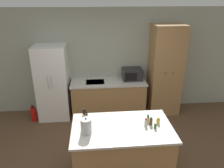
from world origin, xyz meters
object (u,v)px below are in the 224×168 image
(microwave, at_px, (132,74))
(spice_bottle_green_herb, at_px, (146,122))
(pantry_cabinet, at_px, (165,71))
(spice_bottle_amber_oil, at_px, (155,126))
(spice_bottle_short_red, at_px, (148,118))
(fire_extinguisher, at_px, (34,114))
(spice_bottle_tall_dark, at_px, (158,121))
(refrigerator, at_px, (53,83))
(kettle, at_px, (86,126))
(spice_bottle_pale_salt, at_px, (151,121))
(knife_block, at_px, (86,120))

(microwave, height_order, spice_bottle_green_herb, microwave)
(pantry_cabinet, xyz_separation_m, spice_bottle_green_herb, (-0.97, -2.10, -0.11))
(spice_bottle_green_herb, bearing_deg, spice_bottle_amber_oil, -34.63)
(pantry_cabinet, relative_size, spice_bottle_green_herb, 17.13)
(pantry_cabinet, height_order, spice_bottle_green_herb, pantry_cabinet)
(spice_bottle_short_red, distance_m, fire_extinguisher, 3.03)
(pantry_cabinet, relative_size, spice_bottle_tall_dark, 20.93)
(refrigerator, xyz_separation_m, spice_bottle_green_herb, (1.77, -2.08, 0.11))
(kettle, bearing_deg, microwave, 64.49)
(spice_bottle_pale_salt, bearing_deg, microwave, 87.78)
(spice_bottle_green_herb, xyz_separation_m, spice_bottle_pale_salt, (0.09, 0.02, 0.00))
(spice_bottle_short_red, bearing_deg, spice_bottle_pale_salt, -77.45)
(spice_bottle_amber_oil, bearing_deg, spice_bottle_tall_dark, 58.04)
(microwave, relative_size, kettle, 1.85)
(fire_extinguisher, bearing_deg, spice_bottle_green_herb, -39.67)
(spice_bottle_green_herb, distance_m, kettle, 0.94)
(microwave, relative_size, spice_bottle_tall_dark, 4.53)
(knife_block, relative_size, spice_bottle_amber_oil, 3.19)
(microwave, xyz_separation_m, knife_block, (-1.11, -2.11, 0.04))
(spice_bottle_green_herb, relative_size, spice_bottle_pale_salt, 0.98)
(refrigerator, bearing_deg, spice_bottle_green_herb, -49.59)
(spice_bottle_short_red, relative_size, spice_bottle_amber_oil, 1.29)
(refrigerator, relative_size, microwave, 3.73)
(spice_bottle_tall_dark, bearing_deg, fire_extinguisher, 143.49)
(spice_bottle_pale_salt, relative_size, kettle, 0.51)
(refrigerator, distance_m, spice_bottle_pale_salt, 2.77)
(spice_bottle_short_red, height_order, spice_bottle_pale_salt, spice_bottle_pale_salt)
(spice_bottle_pale_salt, distance_m, fire_extinguisher, 3.11)
(pantry_cabinet, height_order, microwave, pantry_cabinet)
(spice_bottle_green_herb, height_order, spice_bottle_pale_salt, spice_bottle_pale_salt)
(spice_bottle_green_herb, bearing_deg, pantry_cabinet, 65.09)
(spice_bottle_amber_oil, bearing_deg, spice_bottle_pale_salt, 110.93)
(pantry_cabinet, bearing_deg, refrigerator, -179.59)
(microwave, xyz_separation_m, fire_extinguisher, (-2.44, -0.30, -0.84))
(pantry_cabinet, bearing_deg, spice_bottle_pale_salt, -113.18)
(refrigerator, bearing_deg, spice_bottle_tall_dark, -45.74)
(pantry_cabinet, distance_m, microwave, 0.81)
(spice_bottle_tall_dark, height_order, kettle, kettle)
(refrigerator, xyz_separation_m, spice_bottle_tall_dark, (1.98, -2.03, 0.10))
(spice_bottle_tall_dark, relative_size, spice_bottle_amber_oil, 1.10)
(microwave, distance_m, spice_bottle_pale_salt, 2.16)
(spice_bottle_tall_dark, distance_m, fire_extinguisher, 3.19)
(knife_block, distance_m, spice_bottle_tall_dark, 1.15)
(knife_block, xyz_separation_m, spice_bottle_amber_oil, (1.07, -0.15, -0.07))
(spice_bottle_green_herb, height_order, kettle, kettle)
(spice_bottle_amber_oil, relative_size, spice_bottle_green_herb, 0.75)
(spice_bottle_short_red, bearing_deg, spice_bottle_amber_oil, -72.99)
(spice_bottle_tall_dark, bearing_deg, spice_bottle_short_red, 153.01)
(pantry_cabinet, relative_size, microwave, 4.62)
(spice_bottle_amber_oil, bearing_deg, spice_bottle_green_herb, 145.37)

